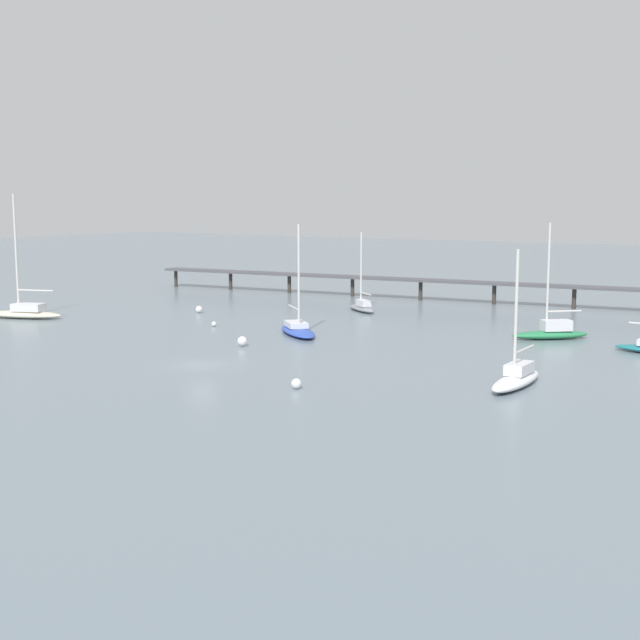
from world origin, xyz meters
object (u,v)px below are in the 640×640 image
(sailboat_white, at_px, (516,377))
(mooring_buoy_inner, at_px, (199,309))
(sailboat_gray, at_px, (362,306))
(mooring_buoy_far, at_px, (296,384))
(sailboat_blue, at_px, (298,328))
(mooring_buoy_near, at_px, (214,324))
(mooring_buoy_mid, at_px, (242,341))
(sailboat_cream, at_px, (24,311))
(sailboat_green, at_px, (551,331))
(pier, at_px, (591,280))

(sailboat_white, distance_m, mooring_buoy_inner, 47.17)
(sailboat_gray, xyz_separation_m, mooring_buoy_far, (16.38, -37.59, -0.29))
(sailboat_blue, relative_size, mooring_buoy_near, 20.66)
(mooring_buoy_mid, bearing_deg, sailboat_cream, 177.18)
(sailboat_green, relative_size, sailboat_white, 1.13)
(sailboat_green, height_order, mooring_buoy_far, sailboat_green)
(sailboat_blue, xyz_separation_m, mooring_buoy_inner, (-18.11, 6.87, -0.18))
(sailboat_blue, height_order, mooring_buoy_mid, sailboat_blue)
(sailboat_cream, height_order, mooring_buoy_far, sailboat_cream)
(sailboat_blue, bearing_deg, pier, 61.37)
(pier, height_order, mooring_buoy_mid, pier)
(mooring_buoy_far, xyz_separation_m, mooring_buoy_mid, (-13.55, 11.57, 0.08))
(mooring_buoy_inner, xyz_separation_m, mooring_buoy_near, (8.16, -7.24, -0.14))
(mooring_buoy_inner, bearing_deg, mooring_buoy_far, -40.31)
(pier, xyz_separation_m, sailboat_gray, (-21.52, -15.82, -2.85))
(pier, bearing_deg, mooring_buoy_far, -95.50)
(pier, relative_size, mooring_buoy_mid, 101.07)
(sailboat_cream, relative_size, mooring_buoy_mid, 15.36)
(pier, height_order, sailboat_gray, sailboat_gray)
(sailboat_white, height_order, mooring_buoy_near, sailboat_white)
(sailboat_cream, relative_size, sailboat_white, 1.42)
(mooring_buoy_inner, bearing_deg, sailboat_gray, 36.27)
(pier, distance_m, mooring_buoy_far, 53.75)
(pier, height_order, sailboat_green, sailboat_green)
(pier, relative_size, sailboat_blue, 8.41)
(mooring_buoy_mid, bearing_deg, pier, 65.94)
(sailboat_cream, relative_size, mooring_buoy_near, 26.40)
(pier, relative_size, sailboat_gray, 9.72)
(sailboat_white, distance_m, mooring_buoy_mid, 26.00)
(sailboat_cream, height_order, sailboat_white, sailboat_cream)
(sailboat_green, bearing_deg, sailboat_gray, 162.68)
(sailboat_cream, bearing_deg, sailboat_white, -4.39)
(mooring_buoy_mid, bearing_deg, mooring_buoy_inner, 139.82)
(sailboat_gray, relative_size, mooring_buoy_far, 12.62)
(pier, xyz_separation_m, sailboat_cream, (-49.62, -40.33, -2.74))
(sailboat_green, height_order, mooring_buoy_near, sailboat_green)
(sailboat_blue, xyz_separation_m, sailboat_white, (25.54, -11.01, 0.12))
(sailboat_white, relative_size, mooring_buoy_mid, 10.85)
(pier, xyz_separation_m, mooring_buoy_mid, (-18.69, -41.85, -3.06))
(sailboat_green, xyz_separation_m, mooring_buoy_far, (-7.98, -29.99, -0.39))
(sailboat_gray, relative_size, sailboat_cream, 0.68)
(sailboat_white, distance_m, mooring_buoy_far, 15.08)
(mooring_buoy_near, bearing_deg, sailboat_blue, 2.12)
(mooring_buoy_inner, bearing_deg, mooring_buoy_mid, -40.18)
(sailboat_green, height_order, sailboat_cream, sailboat_cream)
(mooring_buoy_near, bearing_deg, sailboat_green, 18.83)
(mooring_buoy_far, bearing_deg, sailboat_green, 75.10)
(sailboat_gray, xyz_separation_m, sailboat_white, (28.67, -28.87, 0.03))
(sailboat_blue, bearing_deg, sailboat_cream, -167.99)
(sailboat_gray, height_order, sailboat_blue, sailboat_blue)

